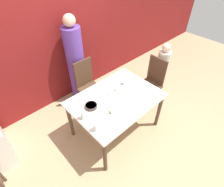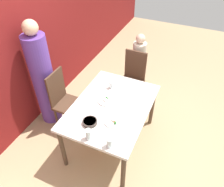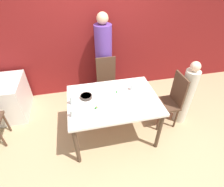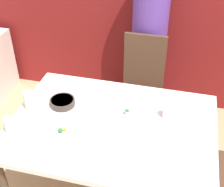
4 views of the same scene
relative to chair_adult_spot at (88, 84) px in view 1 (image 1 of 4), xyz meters
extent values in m
plane|color=tan|center=(-0.07, -0.84, -0.53)|extent=(10.00, 10.00, 0.00)
cube|color=maroon|center=(-0.07, 0.60, 0.82)|extent=(10.00, 0.06, 2.70)
cube|color=silver|center=(-0.07, -0.84, 0.23)|extent=(1.37, 0.99, 0.04)
cylinder|color=#4C3828|center=(-0.69, -1.28, -0.16)|extent=(0.06, 0.06, 0.74)
cylinder|color=#4C3828|center=(0.56, -1.28, -0.16)|extent=(0.06, 0.06, 0.74)
cylinder|color=#4C3828|center=(-0.69, -0.41, -0.16)|extent=(0.06, 0.06, 0.74)
cylinder|color=#4C3828|center=(0.56, -0.41, -0.16)|extent=(0.06, 0.06, 0.74)
cube|color=#4C3323|center=(0.00, -0.08, -0.09)|extent=(0.40, 0.40, 0.04)
cube|color=#4C3323|center=(0.00, 0.11, 0.20)|extent=(0.38, 0.03, 0.54)
cylinder|color=#4C3323|center=(-0.17, -0.24, -0.32)|extent=(0.04, 0.04, 0.42)
cylinder|color=#4C3323|center=(0.16, -0.24, -0.32)|extent=(0.04, 0.04, 0.42)
cylinder|color=#4C3323|center=(-0.17, 0.09, -0.32)|extent=(0.04, 0.04, 0.42)
cylinder|color=#4C3323|center=(0.16, 0.09, -0.32)|extent=(0.04, 0.04, 0.42)
cube|color=#4C3323|center=(0.89, -0.79, -0.09)|extent=(0.40, 0.40, 0.04)
cube|color=#4C3323|center=(1.07, -0.79, 0.20)|extent=(0.03, 0.38, 0.54)
cylinder|color=#4C3323|center=(0.72, -0.62, -0.32)|extent=(0.04, 0.04, 0.42)
cylinder|color=#4C3323|center=(0.72, -0.95, -0.32)|extent=(0.04, 0.04, 0.42)
cylinder|color=#4C3323|center=(1.05, -0.62, -0.32)|extent=(0.04, 0.04, 0.42)
cylinder|color=#4C3323|center=(1.05, -0.95, -0.32)|extent=(0.04, 0.04, 0.42)
cylinder|color=#5B3893|center=(0.00, 0.33, 0.24)|extent=(0.33, 0.33, 1.54)
sphere|color=#DBAD89|center=(0.00, 0.33, 1.11)|extent=(0.21, 0.21, 0.21)
cylinder|color=beige|center=(1.25, -0.79, 0.00)|extent=(0.23, 0.23, 1.07)
sphere|color=beige|center=(1.25, -0.79, 0.62)|extent=(0.16, 0.16, 0.16)
cylinder|color=#3D332D|center=(-0.46, -0.73, 0.27)|extent=(0.18, 0.18, 0.05)
cylinder|color=#BC5123|center=(-0.46, -0.73, 0.29)|extent=(0.16, 0.16, 0.01)
cylinder|color=white|center=(-0.32, -0.98, 0.26)|extent=(0.23, 0.23, 0.02)
ellipsoid|color=white|center=(-0.30, -0.98, 0.28)|extent=(0.08, 0.08, 0.03)
sphere|color=#2D702D|center=(-0.36, -1.02, 0.28)|extent=(0.03, 0.03, 0.03)
cone|color=orange|center=(-0.34, -1.00, 0.28)|extent=(0.02, 0.02, 0.03)
cone|color=orange|center=(-0.28, -0.95, 0.28)|extent=(0.02, 0.02, 0.03)
cylinder|color=white|center=(-0.02, -0.73, 0.26)|extent=(0.22, 0.22, 0.02)
ellipsoid|color=white|center=(0.00, -0.74, 0.28)|extent=(0.11, 0.11, 0.02)
cone|color=orange|center=(0.02, -0.77, 0.28)|extent=(0.02, 0.02, 0.03)
sphere|color=#2D702D|center=(0.00, -0.76, 0.28)|extent=(0.03, 0.03, 0.03)
sphere|color=#2D702D|center=(0.01, -0.73, 0.28)|extent=(0.03, 0.03, 0.03)
cone|color=orange|center=(0.03, -0.72, 0.28)|extent=(0.02, 0.02, 0.03)
cylinder|color=silver|center=(0.29, -0.68, 0.30)|extent=(0.07, 0.07, 0.11)
cylinder|color=silver|center=(-0.67, -0.83, 0.32)|extent=(0.07, 0.07, 0.14)
cylinder|color=silver|center=(-0.67, -1.09, 0.31)|extent=(0.07, 0.07, 0.12)
cube|color=white|center=(0.39, -0.97, 0.25)|extent=(0.14, 0.14, 0.01)
cube|color=silver|center=(0.34, -0.49, 0.25)|extent=(0.18, 0.04, 0.01)
cube|color=silver|center=(-0.54, -0.97, 0.25)|extent=(0.18, 0.04, 0.01)
cylinder|color=#4C3323|center=(-1.86, -0.41, -0.32)|extent=(0.04, 0.04, 0.42)
camera|label=1|loc=(-1.45, -2.23, 2.10)|focal=28.00mm
camera|label=2|loc=(-2.01, -1.72, 2.28)|focal=35.00mm
camera|label=3|loc=(-0.52, -2.83, 1.94)|focal=28.00mm
camera|label=4|loc=(0.32, -2.37, 1.63)|focal=50.00mm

